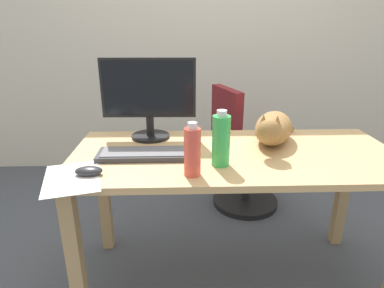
# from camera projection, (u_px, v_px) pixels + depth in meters

# --- Properties ---
(ground_plane) EXTENTS (8.00, 8.00, 0.00)m
(ground_plane) POSITION_uv_depth(u_px,v_px,m) (229.00, 276.00, 1.81)
(ground_plane) COLOR #474C56
(back_wall) EXTENTS (6.00, 0.04, 2.60)m
(back_wall) POSITION_uv_depth(u_px,v_px,m) (210.00, 23.00, 2.80)
(back_wall) COLOR beige
(back_wall) RESTS_ON ground_plane
(desk) EXTENTS (1.54, 0.68, 0.73)m
(desk) POSITION_uv_depth(u_px,v_px,m) (234.00, 172.00, 1.59)
(desk) COLOR tan
(desk) RESTS_ON ground_plane
(office_chair) EXTENTS (0.50, 0.48, 0.90)m
(office_chair) POSITION_uv_depth(u_px,v_px,m) (242.00, 158.00, 2.38)
(office_chair) COLOR black
(office_chair) RESTS_ON ground_plane
(monitor) EXTENTS (0.48, 0.20, 0.42)m
(monitor) POSITION_uv_depth(u_px,v_px,m) (149.00, 96.00, 1.68)
(monitor) COLOR black
(monitor) RESTS_ON desk
(keyboard) EXTENTS (0.44, 0.15, 0.03)m
(keyboard) POSITION_uv_depth(u_px,v_px,m) (146.00, 154.00, 1.50)
(keyboard) COLOR #333338
(keyboard) RESTS_ON desk
(cat) EXTENTS (0.31, 0.57, 0.20)m
(cat) POSITION_uv_depth(u_px,v_px,m) (273.00, 128.00, 1.65)
(cat) COLOR olive
(cat) RESTS_ON desk
(computer_mouse) EXTENTS (0.11, 0.06, 0.04)m
(computer_mouse) POSITION_uv_depth(u_px,v_px,m) (89.00, 171.00, 1.32)
(computer_mouse) COLOR #232328
(computer_mouse) RESTS_ON desk
(paper_sheet) EXTENTS (0.28, 0.34, 0.00)m
(paper_sheet) POSITION_uv_depth(u_px,v_px,m) (72.00, 178.00, 1.30)
(paper_sheet) COLOR white
(paper_sheet) RESTS_ON desk
(water_bottle) EXTENTS (0.07, 0.07, 0.22)m
(water_bottle) POSITION_uv_depth(u_px,v_px,m) (192.00, 151.00, 1.29)
(water_bottle) COLOR #D84C3D
(water_bottle) RESTS_ON desk
(spray_bottle) EXTENTS (0.08, 0.08, 0.24)m
(spray_bottle) POSITION_uv_depth(u_px,v_px,m) (221.00, 140.00, 1.38)
(spray_bottle) COLOR green
(spray_bottle) RESTS_ON desk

